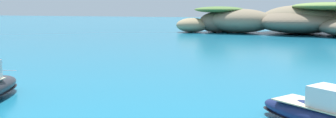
% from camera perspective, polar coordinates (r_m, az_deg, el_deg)
% --- Properties ---
extents(islet_large, '(35.35, 34.57, 7.06)m').
position_cam_1_polar(islet_large, '(87.78, 23.01, 5.56)').
color(islet_large, '#756651').
rests_on(islet_large, ground).
extents(islet_small, '(25.38, 17.27, 6.16)m').
position_cam_1_polar(islet_small, '(87.83, 9.73, 5.98)').
color(islet_small, '#756651').
rests_on(islet_small, ground).
extents(motorboat_navy, '(7.36, 6.33, 2.22)m').
position_cam_1_polar(motorboat_navy, '(19.60, 23.78, -8.21)').
color(motorboat_navy, navy).
rests_on(motorboat_navy, ground).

